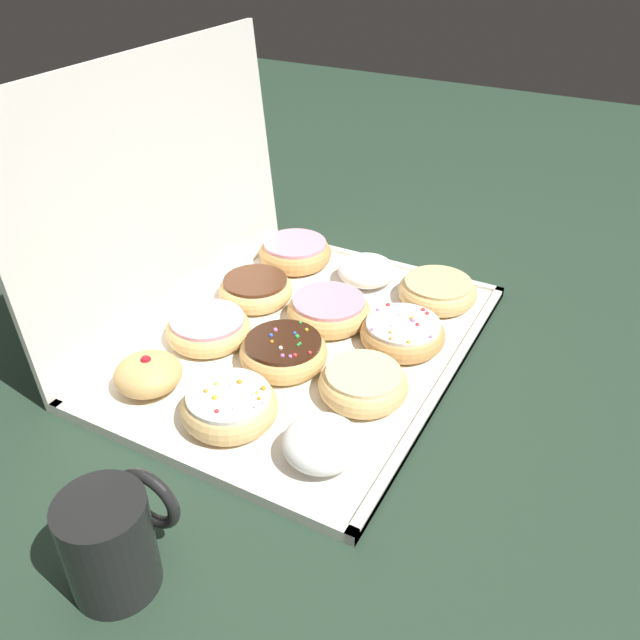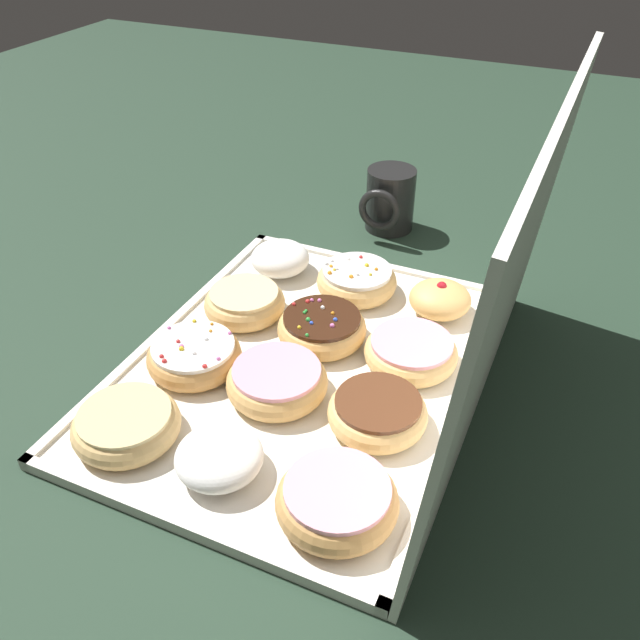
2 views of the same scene
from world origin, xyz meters
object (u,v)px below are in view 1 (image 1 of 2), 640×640
Objects in this scene: sprinkle_donut_4 at (232,407)px; chocolate_frosted_donut_10 at (256,289)px; powdered_filled_donut_0 at (322,443)px; pink_frosted_donut_6 at (329,310)px; glazed_ring_donut_1 at (363,383)px; pink_frosted_donut_9 at (208,328)px; powdered_filled_donut_7 at (367,270)px; sprinkle_donut_2 at (403,333)px; sprinkle_donut_5 at (286,352)px; coffee_mug at (112,540)px; glazed_ring_donut_3 at (437,291)px; pink_frosted_donut_11 at (295,252)px; donut_box at (305,344)px; jelly_filled_donut_8 at (148,374)px.

chocolate_frosted_donut_10 is at bearing 27.23° from sprinkle_donut_4.
pink_frosted_donut_6 is at bearing 26.13° from powdered_filled_donut_0.
glazed_ring_donut_1 is 0.24m from pink_frosted_donut_9.
powdered_filled_donut_7 is 0.79× the size of pink_frosted_donut_9.
powdered_filled_donut_0 is at bearing -177.16° from glazed_ring_donut_1.
sprinkle_donut_2 is 0.17m from powdered_filled_donut_7.
pink_frosted_donut_9 is (-0.00, 0.12, -0.00)m from sprinkle_donut_5.
pink_frosted_donut_9 is 0.37m from coffee_mug.
powdered_filled_donut_0 is at bearing -179.63° from glazed_ring_donut_3.
pink_frosted_donut_6 is (0.24, -0.00, -0.00)m from sprinkle_donut_4.
chocolate_frosted_donut_10 is at bearing -177.18° from pink_frosted_donut_11.
powdered_filled_donut_0 reaches higher than sprinkle_donut_5.
donut_box is 4.53× the size of glazed_ring_donut_3.
jelly_filled_donut_8 reaches higher than glazed_ring_donut_1.
sprinkle_donut_2 is at bearing -64.25° from donut_box.
donut_box is 0.13m from sprinkle_donut_2.
pink_frosted_donut_11 is (0.25, 0.01, 0.00)m from pink_frosted_donut_9.
jelly_filled_donut_8 is 0.71× the size of pink_frosted_donut_11.
pink_frosted_donut_9 is 1.11× the size of coffee_mug.
donut_box is at bearing 4.16° from coffee_mug.
donut_box is at bearing 34.08° from powdered_filled_donut_0.
sprinkle_donut_2 is at bearing -90.41° from chocolate_frosted_donut_10.
glazed_ring_donut_1 is 0.17m from pink_frosted_donut_6.
powdered_filled_donut_0 is 0.83× the size of coffee_mug.
glazed_ring_donut_1 is at bearing -155.90° from powdered_filled_donut_7.
chocolate_frosted_donut_10 is at bearing 136.08° from powdered_filled_donut_7.
powdered_filled_donut_7 reaches higher than pink_frosted_donut_6.
pink_frosted_donut_11 is at bearing 43.74° from glazed_ring_donut_1.
powdered_filled_donut_0 is 0.37m from glazed_ring_donut_3.
sprinkle_donut_5 is 0.17m from chocolate_frosted_donut_10.
jelly_filled_donut_8 reaches higher than powdered_filled_donut_7.
powdered_filled_donut_7 is at bearing 24.10° from glazed_ring_donut_1.
pink_frosted_donut_9 is (-0.06, 0.12, 0.02)m from donut_box.
powdered_filled_donut_7 is (0.19, -0.01, 0.03)m from donut_box.
powdered_filled_donut_0 reaches higher than powdered_filled_donut_7.
coffee_mug is at bearing 164.80° from glazed_ring_donut_1.
glazed_ring_donut_3 reaches higher than donut_box.
pink_frosted_donut_11 is (0.37, 0.13, 0.00)m from sprinkle_donut_4.
pink_frosted_donut_9 is at bearing 23.58° from coffee_mug.
powdered_filled_donut_0 is at bearing -178.73° from sprinkle_donut_2.
sprinkle_donut_2 is 0.97× the size of pink_frosted_donut_6.
sprinkle_donut_2 is 0.99× the size of glazed_ring_donut_3.
sprinkle_donut_2 is 0.34m from jelly_filled_donut_8.
jelly_filled_donut_8 is at bearing 160.91° from powdered_filled_donut_7.
sprinkle_donut_5 is 0.34m from coffee_mug.
coffee_mug is at bearing -175.84° from donut_box.
sprinkle_donut_4 is at bearing 162.04° from glazed_ring_donut_3.
powdered_filled_donut_0 is 0.75× the size of pink_frosted_donut_9.
glazed_ring_donut_3 is 1.29× the size of powdered_filled_donut_7.
powdered_filled_donut_0 is 0.27m from pink_frosted_donut_6.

